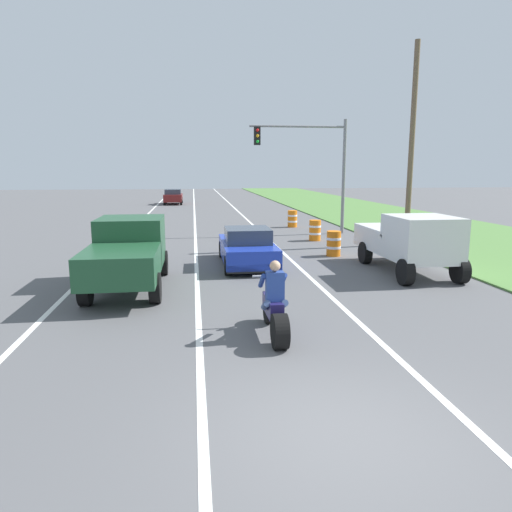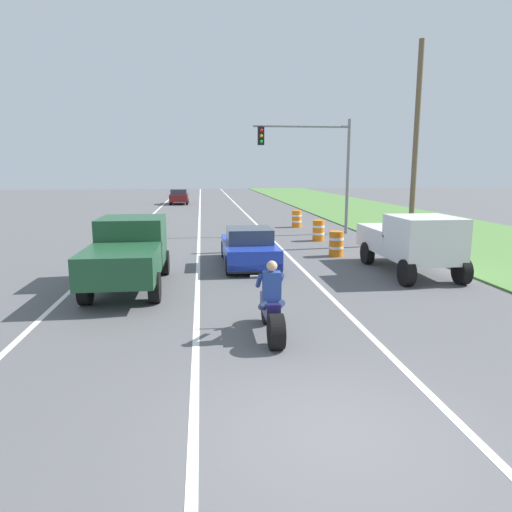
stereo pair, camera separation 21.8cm
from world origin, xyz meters
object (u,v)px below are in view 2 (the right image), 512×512
object	(u,v)px
sports_car_blue	(249,248)
distant_car_far_ahead	(179,196)
motorcycle_with_rider	(272,310)
pickup_truck_right_shoulder_white	(410,240)
construction_barrel_mid	(318,230)
pickup_truck_left_lane_dark_green	(128,251)
traffic_light_mast_near	(319,157)
construction_barrel_nearest	(336,244)
construction_barrel_far	(297,219)

from	to	relation	value
sports_car_blue	distant_car_far_ahead	size ratio (longest dim) A/B	1.08
motorcycle_with_rider	pickup_truck_right_shoulder_white	size ratio (longest dim) A/B	0.46
pickup_truck_right_shoulder_white	construction_barrel_mid	world-z (taller)	pickup_truck_right_shoulder_white
pickup_truck_left_lane_dark_green	distant_car_far_ahead	size ratio (longest dim) A/B	1.20
construction_barrel_mid	traffic_light_mast_near	bearing A→B (deg)	77.66
motorcycle_with_rider	distant_car_far_ahead	bearing A→B (deg)	95.31
pickup_truck_left_lane_dark_green	construction_barrel_nearest	xyz separation A→B (m)	(7.42, 4.31, -0.60)
pickup_truck_left_lane_dark_green	construction_barrel_mid	xyz separation A→B (m)	(7.73, 8.43, -0.60)
pickup_truck_left_lane_dark_green	traffic_light_mast_near	size ratio (longest dim) A/B	0.80
construction_barrel_far	distant_car_far_ahead	size ratio (longest dim) A/B	0.25
pickup_truck_right_shoulder_white	construction_barrel_mid	bearing A→B (deg)	99.69
motorcycle_with_rider	pickup_truck_right_shoulder_white	xyz separation A→B (m)	(5.50, 5.60, 0.51)
pickup_truck_right_shoulder_white	construction_barrel_mid	distance (m)	7.51
construction_barrel_mid	construction_barrel_nearest	bearing A→B (deg)	-94.33
construction_barrel_nearest	construction_barrel_far	bearing A→B (deg)	87.91
motorcycle_with_rider	pickup_truck_left_lane_dark_green	distance (m)	5.75
motorcycle_with_rider	pickup_truck_right_shoulder_white	world-z (taller)	pickup_truck_right_shoulder_white
motorcycle_with_rider	distant_car_far_ahead	distance (m)	38.85
traffic_light_mast_near	sports_car_blue	bearing A→B (deg)	-119.56
sports_car_blue	construction_barrel_mid	size ratio (longest dim) A/B	4.30
motorcycle_with_rider	construction_barrel_nearest	size ratio (longest dim) A/B	2.21
pickup_truck_left_lane_dark_green	construction_barrel_nearest	distance (m)	8.60
motorcycle_with_rider	pickup_truck_left_lane_dark_green	world-z (taller)	pickup_truck_left_lane_dark_green
construction_barrel_far	traffic_light_mast_near	bearing A→B (deg)	-81.02
traffic_light_mast_near	construction_barrel_nearest	size ratio (longest dim) A/B	6.00
distant_car_far_ahead	traffic_light_mast_near	bearing A→B (deg)	-70.27
traffic_light_mast_near	construction_barrel_far	world-z (taller)	traffic_light_mast_near
traffic_light_mast_near	distant_car_far_ahead	world-z (taller)	traffic_light_mast_near
construction_barrel_nearest	construction_barrel_mid	world-z (taller)	same
construction_barrel_mid	distant_car_far_ahead	distance (m)	26.88
distant_car_far_ahead	construction_barrel_nearest	bearing A→B (deg)	-75.84
distant_car_far_ahead	pickup_truck_left_lane_dark_green	bearing A→B (deg)	-89.83
motorcycle_with_rider	distant_car_far_ahead	size ratio (longest dim) A/B	0.55
motorcycle_with_rider	traffic_light_mast_near	xyz separation A→B (m)	(4.76, 15.37, 3.44)
motorcycle_with_rider	distant_car_far_ahead	world-z (taller)	motorcycle_with_rider
pickup_truck_left_lane_dark_green	construction_barrel_nearest	world-z (taller)	pickup_truck_left_lane_dark_green
construction_barrel_mid	construction_barrel_far	xyz separation A→B (m)	(0.04, 5.47, 0.00)
motorcycle_with_rider	pickup_truck_left_lane_dark_green	xyz separation A→B (m)	(-3.50, 4.54, 0.51)
sports_car_blue	construction_barrel_far	xyz separation A→B (m)	(3.99, 10.96, -0.13)
construction_barrel_nearest	distant_car_far_ahead	xyz separation A→B (m)	(-7.52, 29.83, 0.27)
pickup_truck_left_lane_dark_green	traffic_light_mast_near	distance (m)	13.93
motorcycle_with_rider	construction_barrel_nearest	xyz separation A→B (m)	(3.93, 8.85, -0.09)
motorcycle_with_rider	construction_barrel_nearest	distance (m)	9.69
construction_barrel_mid	distant_car_far_ahead	size ratio (longest dim) A/B	0.25
traffic_light_mast_near	construction_barrel_far	bearing A→B (deg)	98.98
motorcycle_with_rider	construction_barrel_far	distance (m)	18.93
pickup_truck_right_shoulder_white	construction_barrel_nearest	world-z (taller)	pickup_truck_right_shoulder_white
sports_car_blue	pickup_truck_left_lane_dark_green	size ratio (longest dim) A/B	0.90
pickup_truck_left_lane_dark_green	distant_car_far_ahead	bearing A→B (deg)	90.17
traffic_light_mast_near	distant_car_far_ahead	xyz separation A→B (m)	(-8.36, 23.31, -3.26)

